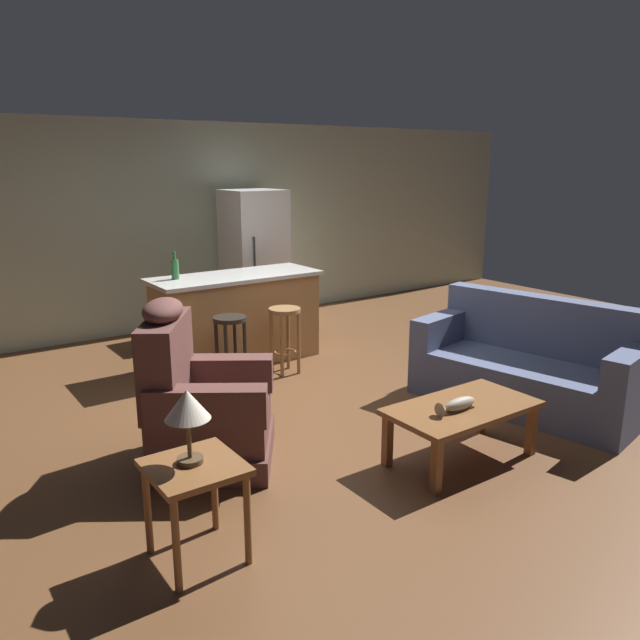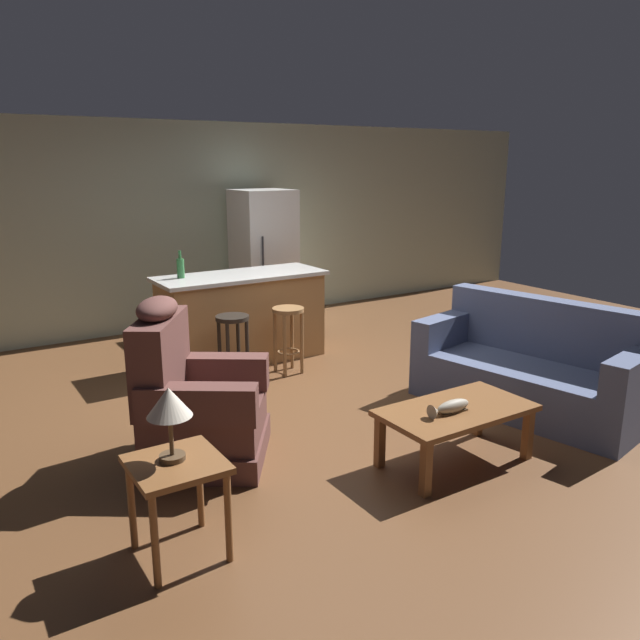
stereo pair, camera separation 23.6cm
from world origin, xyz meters
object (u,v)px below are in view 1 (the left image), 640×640
Objects in this scene: coffee_table at (462,413)px; kitchen_island at (237,318)px; table_lamp at (187,408)px; bar_stool_right at (285,328)px; bottle_tall_green at (175,269)px; refrigerator at (254,259)px; recliner_near_lamp at (200,406)px; end_table at (195,481)px; fish_figurine at (457,405)px; couch at (529,368)px; bar_stool_left at (230,338)px.

coffee_table is 3.00m from kitchen_island.
bar_stool_right is (2.03, 2.31, -0.40)m from table_lamp.
kitchen_island is 0.85m from bottle_tall_green.
bottle_tall_green is at bearing -144.55° from refrigerator.
table_lamp is 0.23× the size of refrigerator.
bar_stool_right is 0.39× the size of refrigerator.
recliner_near_lamp reaches higher than end_table.
coffee_table is 2.36m from bar_stool_right.
recliner_near_lamp is at bearing -139.65° from bar_stool_right.
coffee_table is at bearing -89.60° from bar_stool_right.
refrigerator is at bearing 79.45° from fish_figurine.
recliner_near_lamp is 1.76× the size of bar_stool_right.
bottle_tall_green is (-2.13, 2.72, 0.72)m from couch.
coffee_table is at bearing -85.64° from kitchen_island.
bar_stool_right is at bearing -68.04° from couch.
fish_figurine is 3.04m from kitchen_island.
bar_stool_right is 1.26m from bottle_tall_green.
refrigerator is (0.69, 1.83, 0.41)m from bar_stool_right.
bar_stool_left is (-0.51, 2.40, 0.01)m from fish_figurine.
bar_stool_left reaches higher than end_table.
bar_stool_right reaches higher than coffee_table.
bottle_tall_green reaches higher than kitchen_island.
bottle_tall_green reaches higher than fish_figurine.
table_lamp is at bearing 106.07° from end_table.
couch is 1.13× the size of kitchen_island.
table_lamp is 4.96m from refrigerator.
coffee_table is 0.92× the size of recliner_near_lamp.
coffee_table is at bearing -74.87° from bottle_tall_green.
bar_stool_left is at bearing 88.85° from recliner_near_lamp.
recliner_near_lamp is at bearing -108.82° from bottle_tall_green.
kitchen_island reaches higher than coffee_table.
bar_stool_right is at bearing 0.00° from bar_stool_left.
bottle_tall_green reaches higher than end_table.
table_lamp is at bearing -5.79° from couch.
table_lamp is (-0.51, -1.02, 0.45)m from recliner_near_lamp.
bar_stool_left is at bearing -125.46° from refrigerator.
recliner_near_lamp is (-2.83, 0.67, 0.08)m from couch.
end_table is 0.82× the size of bar_stool_right.
couch is at bearing 16.92° from coffee_table.
fish_figurine is 3.29m from bottle_tall_green.
couch is at bearing -51.87° from bottle_tall_green.
bottle_tall_green reaches higher than recliner_near_lamp.
end_table is at bearing -81.78° from recliner_near_lamp.
table_lamp reaches higher than couch.
couch is 3.40m from table_lamp.
fish_figurine is 0.28× the size of recliner_near_lamp.
end_table is (-2.04, 0.02, 0.10)m from coffee_table.
bar_stool_right is (0.21, -0.63, -0.01)m from kitchen_island.
table_lamp is at bearing -123.36° from refrigerator.
refrigerator reaches higher than couch.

